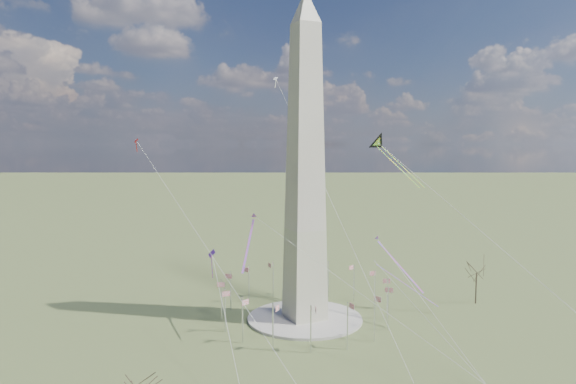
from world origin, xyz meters
name	(u,v)px	position (x,y,z in m)	size (l,w,h in m)	color
ground	(305,320)	(0.00, 0.00, 0.00)	(2000.00, 2000.00, 0.00)	#495229
plaza	(305,318)	(0.00, 0.00, 0.40)	(36.00, 36.00, 0.80)	#A49D96
washington_monument	(305,167)	(0.00, 0.00, 47.95)	(15.56, 15.56, 100.00)	#B8B59A
flagpole_ring	(305,297)	(0.00, 0.00, 7.27)	(54.40, 54.40, 13.00)	white
tree_near	(477,271)	(61.26, -9.39, 11.31)	(9.06, 9.06, 15.86)	#4F3F30
tree_far	(139,384)	(-56.35, -43.11, 9.08)	(7.28, 7.28, 12.74)	#4F3F30
kite_delta_black	(380,145)	(32.68, 8.19, 54.66)	(10.10, 22.19, 18.08)	black
kite_diamond_purple	(212,257)	(-29.53, 0.66, 22.61)	(1.61, 2.77, 8.76)	#411A77
kite_streamer_left	(392,257)	(25.86, -9.66, 19.63)	(4.35, 20.76, 14.30)	#F82743
kite_streamer_mid	(250,235)	(-18.05, -0.10, 28.12)	(11.14, 18.27, 13.97)	#F82743
kite_streamer_right	(397,277)	(32.26, -3.38, 10.84)	(17.03, 15.12, 14.77)	#F82743
kite_small_red	(136,142)	(-45.62, 31.11, 55.66)	(1.15, 1.90, 4.40)	red
kite_small_white	(276,80)	(6.78, 39.44, 79.09)	(1.60, 1.40, 4.19)	white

